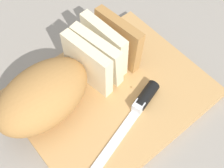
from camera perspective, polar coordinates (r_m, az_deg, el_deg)
The scene contains 8 objects.
ground_plane at distance 0.62m, azimuth 0.00°, elevation -2.57°, with size 3.00×3.00×0.00m, color gray.
cutting_board at distance 0.61m, azimuth 0.00°, elevation -2.07°, with size 0.37×0.30×0.02m, color tan.
bread_loaf at distance 0.56m, azimuth -9.65°, elevation 0.53°, with size 0.31×0.14×0.10m.
bread_knife at distance 0.57m, azimuth 4.98°, elevation -4.61°, with size 0.27×0.09×0.02m.
crumb_near_knife at distance 0.61m, azimuth 3.79°, elevation -0.61°, with size 0.00×0.00×0.00m, color tan.
crumb_near_loaf at distance 0.59m, azimuth 5.61°, elevation -2.58°, with size 0.01×0.01×0.01m, color tan.
crumb_stray_left at distance 0.61m, azimuth -0.03°, elevation 0.10°, with size 0.01×0.01×0.01m, color tan.
crumb_stray_right at distance 0.61m, azimuth -1.53°, elevation 0.14°, with size 0.00×0.00×0.00m, color tan.
Camera 1 is at (-0.21, -0.23, 0.54)m, focal length 47.60 mm.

